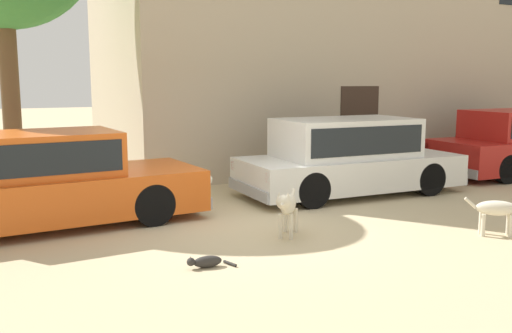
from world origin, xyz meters
TOP-DOWN VIEW (x-y plane):
  - ground_plane at (0.00, 0.00)m, footprint 80.00×80.00m
  - parked_sedan_nearest at (-2.82, 1.38)m, footprint 4.94×2.12m
  - parked_sedan_second at (2.80, 1.41)m, footprint 4.61×1.87m
  - apartment_block at (6.85, 6.40)m, footprint 15.18×5.83m
  - stray_dog_spotted at (0.22, -0.79)m, footprint 0.71×0.84m
  - stray_dog_tan at (3.07, -2.10)m, footprint 0.84×0.63m
  - stray_cat at (-1.32, -1.54)m, footprint 0.59×0.24m

SIDE VIEW (x-z plane):
  - ground_plane at x=0.00m, z-range 0.00..0.00m
  - stray_cat at x=-1.32m, z-range 0.00..0.15m
  - stray_dog_tan at x=3.07m, z-range 0.09..0.73m
  - stray_dog_spotted at x=0.22m, z-range 0.10..0.82m
  - parked_sedan_nearest at x=-2.82m, z-range -0.01..1.46m
  - parked_sedan_second at x=2.80m, z-range 0.03..1.54m
  - apartment_block at x=6.85m, z-range 0.00..7.12m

